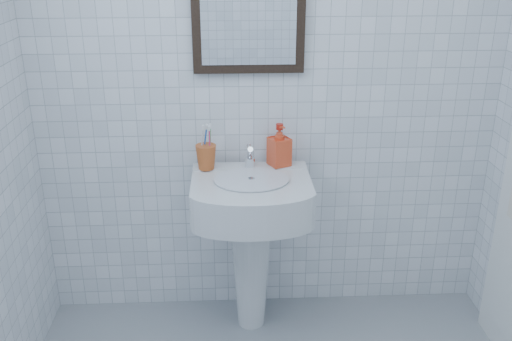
{
  "coord_description": "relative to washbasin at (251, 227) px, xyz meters",
  "views": [
    {
      "loc": [
        -0.19,
        -1.39,
        1.8
      ],
      "look_at": [
        -0.08,
        0.86,
        0.89
      ],
      "focal_mm": 40.0,
      "sensor_mm": 36.0,
      "label": 1
    }
  ],
  "objects": [
    {
      "name": "toothbrush_cup",
      "position": [
        -0.2,
        0.1,
        0.32
      ],
      "size": [
        0.12,
        0.12,
        0.11
      ],
      "primitive_type": null,
      "rotation": [
        0.0,
        0.0,
        -0.31
      ],
      "color": "#BE5423",
      "rests_on": "washbasin"
    },
    {
      "name": "wall_back",
      "position": [
        0.09,
        0.22,
        0.7
      ],
      "size": [
        2.2,
        0.02,
        2.5
      ],
      "primitive_type": "cube",
      "color": "white",
      "rests_on": "ground"
    },
    {
      "name": "faucet",
      "position": [
        -0.0,
        0.1,
        0.31
      ],
      "size": [
        0.05,
        0.1,
        0.12
      ],
      "color": "silver",
      "rests_on": "washbasin"
    },
    {
      "name": "soap_dispenser",
      "position": [
        0.14,
        0.12,
        0.36
      ],
      "size": [
        0.12,
        0.12,
        0.2
      ],
      "primitive_type": "imported",
      "rotation": [
        0.0,
        0.0,
        0.43
      ],
      "color": "red",
      "rests_on": "washbasin"
    },
    {
      "name": "washbasin",
      "position": [
        0.0,
        0.0,
        0.0
      ],
      "size": [
        0.53,
        0.39,
        0.82
      ],
      "color": "white",
      "rests_on": "ground"
    },
    {
      "name": "wall_mirror",
      "position": [
        0.0,
        0.2,
        1.0
      ],
      "size": [
        0.5,
        0.04,
        0.62
      ],
      "color": "black",
      "rests_on": "wall_back"
    }
  ]
}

